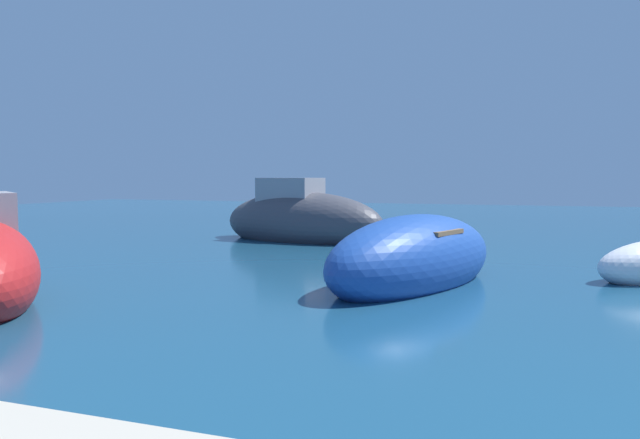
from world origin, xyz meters
name	(u,v)px	position (x,y,z in m)	size (l,w,h in m)	color
moored_boat_0	(414,259)	(-6.36, 6.22, 0.47)	(3.44, 5.39, 1.71)	#1E479E
moored_boat_3	(301,221)	(-11.26, 12.93, 0.63)	(6.02, 3.34, 2.45)	#3F3F47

